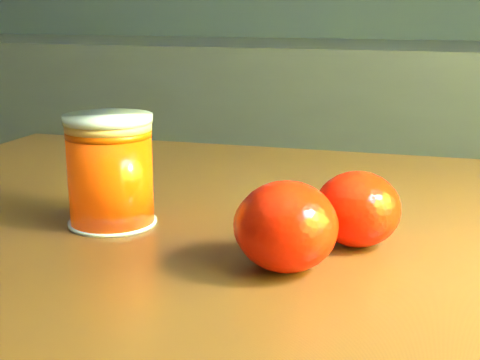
% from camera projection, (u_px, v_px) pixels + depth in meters
% --- Properties ---
extents(kitchen_counter, '(3.15, 0.60, 0.90)m').
position_uv_depth(kitchen_counter, '(166.00, 187.00, 2.09)').
color(kitchen_counter, '#444448').
rests_on(kitchen_counter, ground).
extents(juice_glass, '(0.08, 0.08, 0.10)m').
position_uv_depth(juice_glass, '(110.00, 171.00, 0.58)').
color(juice_glass, '#F94104').
rests_on(juice_glass, table).
extents(orange_front, '(0.07, 0.07, 0.06)m').
position_uv_depth(orange_front, '(357.00, 209.00, 0.53)').
color(orange_front, '#FF1D05').
rests_on(orange_front, table).
extents(orange_back, '(0.08, 0.08, 0.06)m').
position_uv_depth(orange_back, '(278.00, 226.00, 0.49)').
color(orange_back, '#FF1D05').
rests_on(orange_back, table).
extents(orange_extra, '(0.08, 0.08, 0.07)m').
position_uv_depth(orange_extra, '(286.00, 226.00, 0.48)').
color(orange_extra, '#FF1D05').
rests_on(orange_extra, table).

